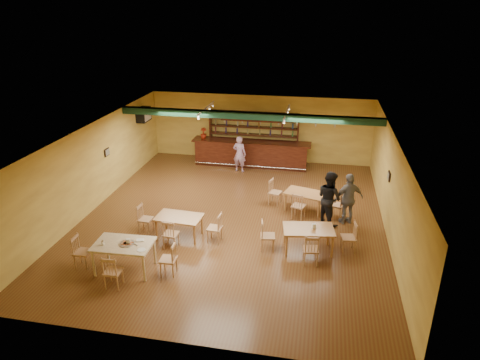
% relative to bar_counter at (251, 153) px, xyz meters
% --- Properties ---
extents(floor, '(12.00, 12.00, 0.00)m').
position_rel_bar_counter_xyz_m(floor, '(0.26, -5.15, -0.56)').
color(floor, brown).
rests_on(floor, ground).
extents(ceiling_beam, '(10.00, 0.30, 0.25)m').
position_rel_bar_counter_xyz_m(ceiling_beam, '(0.26, -2.35, 2.31)').
color(ceiling_beam, '#10321E').
rests_on(ceiling_beam, ceiling).
extents(track_rail_left, '(0.05, 2.50, 0.05)m').
position_rel_bar_counter_xyz_m(track_rail_left, '(-1.54, -1.75, 2.38)').
color(track_rail_left, silver).
rests_on(track_rail_left, ceiling).
extents(track_rail_right, '(0.05, 2.50, 0.05)m').
position_rel_bar_counter_xyz_m(track_rail_right, '(1.66, -1.75, 2.38)').
color(track_rail_right, silver).
rests_on(track_rail_right, ceiling).
extents(ac_unit, '(0.34, 0.70, 0.48)m').
position_rel_bar_counter_xyz_m(ac_unit, '(-4.54, -0.95, 1.79)').
color(ac_unit, silver).
rests_on(ac_unit, wall_left).
extents(picture_left, '(0.04, 0.34, 0.28)m').
position_rel_bar_counter_xyz_m(picture_left, '(-4.71, -4.15, 1.14)').
color(picture_left, black).
rests_on(picture_left, wall_left).
extents(picture_right, '(0.04, 0.34, 0.28)m').
position_rel_bar_counter_xyz_m(picture_right, '(5.23, -4.65, 1.14)').
color(picture_right, black).
rests_on(picture_right, wall_right).
extents(bar_counter, '(5.25, 0.85, 1.13)m').
position_rel_bar_counter_xyz_m(bar_counter, '(0.00, 0.00, 0.00)').
color(bar_counter, black).
rests_on(bar_counter, ground).
extents(back_bar_hutch, '(4.06, 0.40, 2.28)m').
position_rel_bar_counter_xyz_m(back_bar_hutch, '(0.00, 0.63, 0.57)').
color(back_bar_hutch, black).
rests_on(back_bar_hutch, ground).
extents(poinsettia, '(0.35, 0.35, 0.49)m').
position_rel_bar_counter_xyz_m(poinsettia, '(-2.18, 0.00, 0.81)').
color(poinsettia, '#9A220E').
rests_on(poinsettia, bar_counter).
extents(dining_table_b, '(1.54, 1.17, 0.68)m').
position_rel_bar_counter_xyz_m(dining_table_b, '(2.61, -4.13, -0.22)').
color(dining_table_b, '#AC773D').
rests_on(dining_table_b, ground).
extents(dining_table_c, '(1.46, 0.93, 0.70)m').
position_rel_bar_counter_xyz_m(dining_table_c, '(-1.13, -6.74, -0.21)').
color(dining_table_c, '#AC773D').
rests_on(dining_table_c, ground).
extents(dining_table_d, '(1.58, 1.09, 0.73)m').
position_rel_bar_counter_xyz_m(dining_table_d, '(2.84, -6.81, -0.20)').
color(dining_table_d, '#AC773D').
rests_on(dining_table_d, ground).
extents(near_table, '(1.60, 1.06, 0.83)m').
position_rel_bar_counter_xyz_m(near_table, '(-2.02, -8.78, -0.15)').
color(near_table, tan).
rests_on(near_table, ground).
extents(pizza_tray, '(0.50, 0.50, 0.01)m').
position_rel_bar_counter_xyz_m(pizza_tray, '(-1.91, -8.78, 0.28)').
color(pizza_tray, silver).
rests_on(pizza_tray, near_table).
extents(parmesan_shaker, '(0.08, 0.08, 0.11)m').
position_rel_bar_counter_xyz_m(parmesan_shaker, '(-2.52, -8.94, 0.32)').
color(parmesan_shaker, '#EAE5C6').
rests_on(parmesan_shaker, near_table).
extents(napkin_stack, '(0.24, 0.21, 0.03)m').
position_rel_bar_counter_xyz_m(napkin_stack, '(-1.63, -8.55, 0.28)').
color(napkin_stack, white).
rests_on(napkin_stack, near_table).
extents(pizza_server, '(0.31, 0.26, 0.00)m').
position_rel_bar_counter_xyz_m(pizza_server, '(-1.74, -8.72, 0.29)').
color(pizza_server, silver).
rests_on(pizza_server, pizza_tray).
extents(side_plate, '(0.23, 0.23, 0.01)m').
position_rel_bar_counter_xyz_m(side_plate, '(-1.41, -9.00, 0.28)').
color(side_plate, white).
rests_on(side_plate, near_table).
extents(patron_bar, '(0.63, 0.47, 1.58)m').
position_rel_bar_counter_xyz_m(patron_bar, '(-0.37, -0.83, 0.23)').
color(patron_bar, '#9B52B2').
rests_on(patron_bar, ground).
extents(patron_right_a, '(1.11, 1.12, 1.82)m').
position_rel_bar_counter_xyz_m(patron_right_a, '(3.41, -4.93, 0.35)').
color(patron_right_a, black).
rests_on(patron_right_a, ground).
extents(patron_right_b, '(1.11, 0.84, 1.75)m').
position_rel_bar_counter_xyz_m(patron_right_b, '(4.04, -4.81, 0.31)').
color(patron_right_b, gray).
rests_on(patron_right_b, ground).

